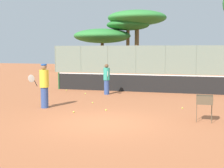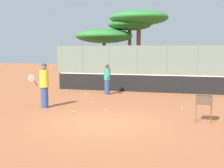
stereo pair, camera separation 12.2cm
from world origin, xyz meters
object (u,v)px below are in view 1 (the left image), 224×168
tennis_net (142,83)px  player_red_cap (107,79)px  player_white_outfit (44,85)px  ball_cart (204,102)px

tennis_net → player_red_cap: player_red_cap is taller
tennis_net → player_white_outfit: size_ratio=5.68×
player_white_outfit → player_red_cap: player_white_outfit is taller
player_red_cap → ball_cart: 7.59m
tennis_net → player_red_cap: 2.38m
ball_cart → player_white_outfit: bearing=172.0°
ball_cart → player_red_cap: bearing=133.1°
tennis_net → ball_cart: (3.41, -7.10, 0.16)m
player_red_cap → ball_cart: size_ratio=1.84×
player_red_cap → ball_cart: player_red_cap is taller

